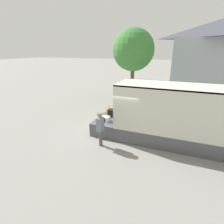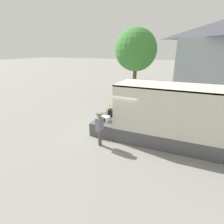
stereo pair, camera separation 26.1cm
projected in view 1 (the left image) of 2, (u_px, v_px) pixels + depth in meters
The scene contains 9 objects.
ground_plane at pixel (120, 132), 10.31m from camera, with size 160.00×160.00×0.00m, color gray.
box_truck at pixel (206, 130), 8.46m from camera, with size 7.41×2.23×3.02m.
tailgate_deck at pixel (109, 125), 10.44m from camera, with size 1.43×2.12×0.75m, color #4C4C51.
microwave at pixel (105, 119), 9.99m from camera, with size 0.51×0.41×0.28m.
portable_generator at pixel (113, 113), 10.67m from camera, with size 0.67×0.49×0.62m.
orange_bucket at pixel (100, 115), 10.39m from camera, with size 0.33×0.33×0.35m.
worker_person at pixel (100, 126), 8.57m from camera, with size 0.32×0.44×1.76m.
house_backdrop at pixel (218, 55), 19.95m from camera, with size 9.99×7.48×7.82m.
street_tree at pixel (133, 50), 16.30m from camera, with size 3.92×3.92×6.55m.
Camera 1 is at (2.99, -8.82, 4.63)m, focal length 28.00 mm.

